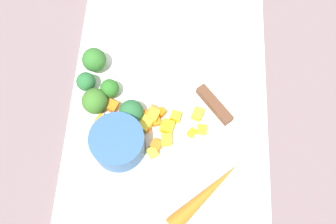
# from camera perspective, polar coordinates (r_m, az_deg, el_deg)

# --- Properties ---
(ground_plane) EXTENTS (4.00, 4.00, 0.00)m
(ground_plane) POSITION_cam_1_polar(r_m,az_deg,el_deg) (0.64, -0.00, -0.73)
(ground_plane) COLOR #6F5E61
(cutting_board) EXTENTS (0.51, 0.33, 0.01)m
(cutting_board) POSITION_cam_1_polar(r_m,az_deg,el_deg) (0.63, -0.00, -0.53)
(cutting_board) COLOR white
(cutting_board) RESTS_ON ground_plane
(prep_bowl) EXTENTS (0.08, 0.08, 0.05)m
(prep_bowl) POSITION_cam_1_polar(r_m,az_deg,el_deg) (0.59, -7.63, -4.65)
(prep_bowl) COLOR #2F588F
(prep_bowl) RESTS_ON cutting_board
(chef_knife) EXTENTS (0.28, 0.25, 0.02)m
(chef_knife) POSITION_cam_1_polar(r_m,az_deg,el_deg) (0.65, 2.46, 6.30)
(chef_knife) COLOR silver
(chef_knife) RESTS_ON cutting_board
(whole_carrot) EXTENTS (0.12, 0.12, 0.03)m
(whole_carrot) POSITION_cam_1_polar(r_m,az_deg,el_deg) (0.58, 5.70, -12.41)
(whole_carrot) COLOR orange
(whole_carrot) RESTS_ON cutting_board
(carrot_dice_0) EXTENTS (0.02, 0.02, 0.01)m
(carrot_dice_0) POSITION_cam_1_polar(r_m,az_deg,el_deg) (0.62, -3.61, -0.62)
(carrot_dice_0) COLOR orange
(carrot_dice_0) RESTS_ON cutting_board
(carrot_dice_1) EXTENTS (0.02, 0.02, 0.01)m
(carrot_dice_1) POSITION_cam_1_polar(r_m,az_deg,el_deg) (0.62, -5.99, -0.23)
(carrot_dice_1) COLOR orange
(carrot_dice_1) RESTS_ON cutting_board
(carrot_dice_2) EXTENTS (0.02, 0.02, 0.01)m
(carrot_dice_2) POSITION_cam_1_polar(r_m,az_deg,el_deg) (0.60, -1.79, -5.03)
(carrot_dice_2) COLOR orange
(carrot_dice_2) RESTS_ON cutting_board
(carrot_dice_3) EXTENTS (0.02, 0.02, 0.01)m
(carrot_dice_3) POSITION_cam_1_polar(r_m,az_deg,el_deg) (0.62, -1.03, -0.43)
(carrot_dice_3) COLOR orange
(carrot_dice_3) RESTS_ON cutting_board
(carrot_dice_4) EXTENTS (0.02, 0.02, 0.02)m
(carrot_dice_4) POSITION_cam_1_polar(r_m,az_deg,el_deg) (0.62, -2.24, -0.31)
(carrot_dice_4) COLOR orange
(carrot_dice_4) RESTS_ON cutting_board
(carrot_dice_5) EXTENTS (0.02, 0.02, 0.02)m
(carrot_dice_5) POSITION_cam_1_polar(r_m,az_deg,el_deg) (0.62, -10.08, -1.33)
(carrot_dice_5) COLOR orange
(carrot_dice_5) RESTS_ON cutting_board
(carrot_dice_6) EXTENTS (0.02, 0.02, 0.02)m
(carrot_dice_6) POSITION_cam_1_polar(r_m,az_deg,el_deg) (0.63, -8.44, 0.87)
(carrot_dice_6) COLOR orange
(carrot_dice_6) RESTS_ON cutting_board
(carrot_dice_7) EXTENTS (0.02, 0.02, 0.01)m
(carrot_dice_7) POSITION_cam_1_polar(r_m,az_deg,el_deg) (0.63, -5.56, 0.76)
(carrot_dice_7) COLOR orange
(carrot_dice_7) RESTS_ON cutting_board
(carrot_dice_8) EXTENTS (0.01, 0.02, 0.01)m
(carrot_dice_8) POSITION_cam_1_polar(r_m,az_deg,el_deg) (0.61, -1.75, -1.58)
(carrot_dice_8) COLOR orange
(carrot_dice_8) RESTS_ON cutting_board
(carrot_dice_9) EXTENTS (0.02, 0.02, 0.01)m
(carrot_dice_9) POSITION_cam_1_polar(r_m,az_deg,el_deg) (0.61, -3.18, -2.37)
(carrot_dice_9) COLOR orange
(carrot_dice_9) RESTS_ON cutting_board
(pepper_dice_0) EXTENTS (0.02, 0.02, 0.01)m
(pepper_dice_0) POSITION_cam_1_polar(r_m,az_deg,el_deg) (0.61, 3.63, -3.19)
(pepper_dice_0) COLOR yellow
(pepper_dice_0) RESTS_ON cutting_board
(pepper_dice_1) EXTENTS (0.02, 0.02, 0.02)m
(pepper_dice_1) POSITION_cam_1_polar(r_m,az_deg,el_deg) (0.61, -2.21, -0.55)
(pepper_dice_1) COLOR yellow
(pepper_dice_1) RESTS_ON cutting_board
(pepper_dice_2) EXTENTS (0.03, 0.03, 0.02)m
(pepper_dice_2) POSITION_cam_1_polar(r_m,az_deg,el_deg) (0.61, -3.45, -1.85)
(pepper_dice_2) COLOR yellow
(pepper_dice_2) RESTS_ON cutting_board
(pepper_dice_3) EXTENTS (0.02, 0.02, 0.02)m
(pepper_dice_3) POSITION_cam_1_polar(r_m,az_deg,el_deg) (0.61, 1.17, -0.71)
(pepper_dice_3) COLOR yellow
(pepper_dice_3) RESTS_ON cutting_board
(pepper_dice_4) EXTENTS (0.02, 0.02, 0.01)m
(pepper_dice_4) POSITION_cam_1_polar(r_m,az_deg,el_deg) (0.61, 5.18, -2.69)
(pepper_dice_4) COLOR gold
(pepper_dice_4) RESTS_ON cutting_board
(pepper_dice_5) EXTENTS (0.02, 0.02, 0.02)m
(pepper_dice_5) POSITION_cam_1_polar(r_m,az_deg,el_deg) (0.60, -0.21, -4.28)
(pepper_dice_5) COLOR yellow
(pepper_dice_5) RESTS_ON cutting_board
(pepper_dice_6) EXTENTS (0.02, 0.02, 0.02)m
(pepper_dice_6) POSITION_cam_1_polar(r_m,az_deg,el_deg) (0.62, 4.51, -0.74)
(pepper_dice_6) COLOR yellow
(pepper_dice_6) RESTS_ON cutting_board
(pepper_dice_7) EXTENTS (0.02, 0.02, 0.01)m
(pepper_dice_7) POSITION_cam_1_polar(r_m,az_deg,el_deg) (0.60, -2.36, -6.20)
(pepper_dice_7) COLOR yellow
(pepper_dice_7) RESTS_ON cutting_board
(pepper_dice_8) EXTENTS (0.02, 0.02, 0.02)m
(pepper_dice_8) POSITION_cam_1_polar(r_m,az_deg,el_deg) (0.61, -0.03, -2.27)
(pepper_dice_8) COLOR yellow
(pepper_dice_8) RESTS_ON cutting_board
(broccoli_floret_0) EXTENTS (0.04, 0.04, 0.04)m
(broccoli_floret_0) POSITION_cam_1_polar(r_m,az_deg,el_deg) (0.62, -11.05, 1.63)
(broccoli_floret_0) COLOR #8DAB5C
(broccoli_floret_0) RESTS_ON cutting_board
(broccoli_floret_1) EXTENTS (0.03, 0.03, 0.04)m
(broccoli_floret_1) POSITION_cam_1_polar(r_m,az_deg,el_deg) (0.63, -8.86, 3.54)
(broccoli_floret_1) COLOR #86B766
(broccoli_floret_1) RESTS_ON cutting_board
(broccoli_floret_2) EXTENTS (0.03, 0.03, 0.04)m
(broccoli_floret_2) POSITION_cam_1_polar(r_m,az_deg,el_deg) (0.64, -12.37, 4.51)
(broccoli_floret_2) COLOR #96C255
(broccoli_floret_2) RESTS_ON cutting_board
(broccoli_floret_3) EXTENTS (0.04, 0.04, 0.05)m
(broccoli_floret_3) POSITION_cam_1_polar(r_m,az_deg,el_deg) (0.65, -11.16, 7.76)
(broccoli_floret_3) COLOR #96AF5F
(broccoli_floret_3) RESTS_ON cutting_board
(broccoli_floret_4) EXTENTS (0.04, 0.04, 0.04)m
(broccoli_floret_4) POSITION_cam_1_polar(r_m,az_deg,el_deg) (0.61, -5.62, -0.00)
(broccoli_floret_4) COLOR #97B16C
(broccoli_floret_4) RESTS_ON cutting_board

